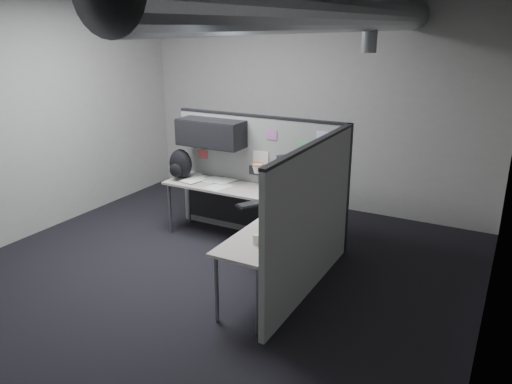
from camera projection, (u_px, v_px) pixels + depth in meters
The scene contains 12 objects.
room at pixel (256, 92), 4.80m from camera, with size 5.62×5.62×3.22m.
partition_back at pixel (246, 163), 6.54m from camera, with size 2.44×0.42×1.63m.
partition_right at pixel (312, 219), 5.13m from camera, with size 0.07×2.23×1.63m.
desk at pixel (253, 208), 6.03m from camera, with size 2.31×2.11×0.73m.
monitor at pixel (302, 179), 5.83m from camera, with size 0.65×0.65×0.53m.
keyboard at pixel (255, 204), 5.76m from camera, with size 0.37×0.48×0.04m.
mouse at pixel (276, 213), 5.48m from camera, with size 0.26×0.27×0.05m.
phone at pixel (271, 231), 4.94m from camera, with size 0.29×0.30×0.11m.
bottles at pixel (269, 249), 4.57m from camera, with size 0.13×0.14×0.07m.
cup at pixel (256, 239), 4.73m from camera, with size 0.07×0.07×0.10m, color beige.
papers at pixel (206, 179), 6.72m from camera, with size 0.90×0.69×0.02m.
backpack at pixel (180, 165), 6.72m from camera, with size 0.38×0.37×0.41m.
Camera 1 is at (2.87, -4.27, 2.70)m, focal length 35.00 mm.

